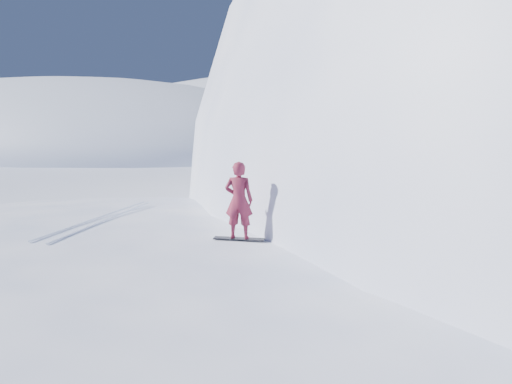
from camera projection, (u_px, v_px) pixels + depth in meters
ground at (28, 362)px, 10.38m from camera, size 400.00×400.00×0.00m
near_ridge at (148, 320)px, 12.61m from camera, size 36.00×28.00×4.80m
peak_shoulder at (497, 227)px, 23.75m from camera, size 28.00×24.00×18.00m
far_ridge_a at (55, 148)px, 94.13m from camera, size 120.00×70.00×28.00m
far_ridge_c at (283, 142)px, 125.37m from camera, size 140.00×90.00×36.00m
wind_bumps at (82, 321)px, 12.51m from camera, size 16.00×14.40×1.00m
snowboard at (239, 239)px, 11.86m from camera, size 1.35×0.63×0.02m
snowboarder at (239, 200)px, 11.70m from camera, size 0.84×0.67×2.00m
vapor_plume at (74, 159)px, 66.24m from camera, size 10.18×8.14×7.13m
board_tracks at (103, 218)px, 14.36m from camera, size 1.87×5.89×0.04m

